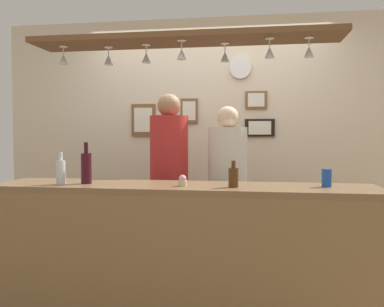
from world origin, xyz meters
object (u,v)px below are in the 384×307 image
Objects in this scene: cupcake at (183,181)px; bottle_soda_clear at (61,171)px; wall_clock at (240,68)px; person_left_red_shirt at (169,172)px; picture_frame_upper_small at (256,100)px; drink_can at (327,178)px; bottle_beer_brown_stubby at (233,177)px; person_right_white_patterned_shirt at (227,181)px; picture_frame_caricature at (143,120)px; picture_frame_lower_pair at (260,128)px; bottle_wine_dark_red at (86,167)px; picture_frame_crest at (189,111)px.

bottle_soda_clear is at bearing -177.95° from cupcake.
cupcake is 1.81m from wall_clock.
picture_frame_upper_small is (0.76, 0.68, 0.68)m from person_left_red_shirt.
wall_clock is at bearing 115.03° from drink_can.
bottle_beer_brown_stubby is at bearing -169.38° from drink_can.
picture_frame_upper_small is at bearing 41.62° from person_left_red_shirt.
person_right_white_patterned_shirt is at bearing -97.06° from wall_clock.
picture_frame_caricature reaches higher than bottle_soda_clear.
picture_frame_lower_pair is at bearing 82.77° from bottle_beer_brown_stubby.
bottle_wine_dark_red is 1.61m from picture_frame_crest.
picture_frame_crest is at bearing 110.13° from bottle_beer_brown_stubby.
picture_frame_caricature is (0.02, 1.44, 0.39)m from bottle_wine_dark_red.
bottle_beer_brown_stubby is at bearing -69.87° from picture_frame_crest.
cupcake is 1.70m from picture_frame_caricature.
picture_frame_crest reaches higher than picture_frame_lower_pair.
person_left_red_shirt is at bearing -96.00° from picture_frame_crest.
person_left_red_shirt is 0.89m from bottle_wine_dark_red.
person_left_red_shirt reaches higher than drink_can.
wall_clock is (-0.16, -0.01, 0.33)m from picture_frame_upper_small.
picture_frame_crest is at bearing 70.19° from bottle_wine_dark_red.
wall_clock reaches higher than bottle_soda_clear.
person_left_red_shirt is at bearing -139.77° from picture_frame_lower_pair.
person_left_red_shirt is 1.42m from drink_can.
wall_clock is (0.60, 0.67, 1.01)m from person_left_red_shirt.
person_right_white_patterned_shirt is 6.28× the size of picture_frame_crest.
person_left_red_shirt is 1.03m from bottle_soda_clear.
picture_frame_caricature is at bearing 180.00° from picture_frame_upper_small.
person_left_red_shirt is 22.41× the size of cupcake.
picture_frame_caricature is at bearing 179.65° from wall_clock.
bottle_beer_brown_stubby is 1.67m from picture_frame_crest.
person_right_white_patterned_shirt is 1.29m from picture_frame_caricature.
picture_frame_caricature is at bearing 115.04° from cupcake.
picture_frame_upper_small is 0.85× the size of picture_frame_crest.
bottle_soda_clear is 2.15m from wall_clock.
picture_frame_caricature reaches higher than picture_frame_lower_pair.
picture_frame_upper_small reaches higher than picture_frame_caricature.
bottle_wine_dark_red is at bearing -126.23° from wall_clock.
wall_clock reaches higher than picture_frame_lower_pair.
person_right_white_patterned_shirt is 1.24m from bottle_wine_dark_red.
person_right_white_patterned_shirt is 13.38× the size of drink_can.
person_right_white_patterned_shirt is at bearing -56.53° from picture_frame_crest.
cupcake is (0.27, -0.80, 0.01)m from person_left_red_shirt.
bottle_beer_brown_stubby reaches higher than drink_can.
person_right_white_patterned_shirt is at bearing 0.00° from person_left_red_shirt.
person_right_white_patterned_shirt is at bearing 96.70° from bottle_beer_brown_stubby.
wall_clock is (-0.20, -0.01, 0.61)m from picture_frame_lower_pair.
wall_clock is at bearing -0.67° from picture_frame_crest.
bottle_beer_brown_stubby is at bearing -83.30° from person_right_white_patterned_shirt.
bottle_soda_clear reaches higher than drink_can.
person_left_red_shirt is at bearing 59.56° from bottle_wine_dark_red.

